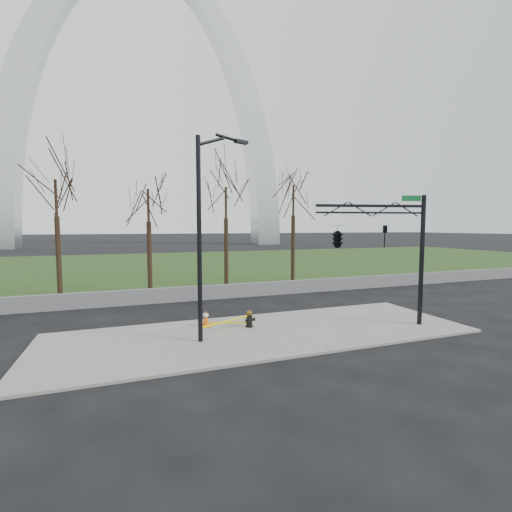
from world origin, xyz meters
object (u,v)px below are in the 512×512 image
object	(u,v)px
fire_hydrant	(250,319)
traffic_signal_mast	(354,237)
traffic_cone	(206,318)
street_light	(204,224)

from	to	relation	value
fire_hydrant	traffic_signal_mast	bearing A→B (deg)	-12.55
traffic_cone	traffic_signal_mast	distance (m)	7.53
fire_hydrant	traffic_cone	world-z (taller)	fire_hydrant
fire_hydrant	traffic_signal_mast	world-z (taller)	traffic_signal_mast
traffic_cone	traffic_signal_mast	bearing A→B (deg)	-19.67
fire_hydrant	traffic_signal_mast	distance (m)	5.91
traffic_cone	street_light	bearing A→B (deg)	-102.52
street_light	fire_hydrant	bearing A→B (deg)	8.45
traffic_cone	traffic_signal_mast	xyz separation A→B (m)	(6.20, -2.22, 3.66)
traffic_signal_mast	fire_hydrant	bearing A→B (deg)	173.70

